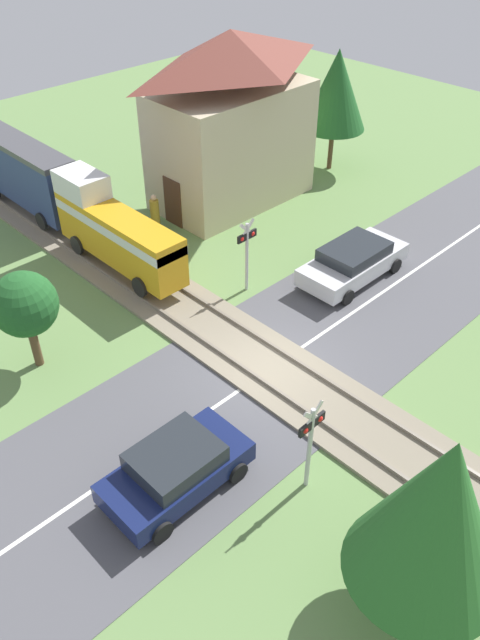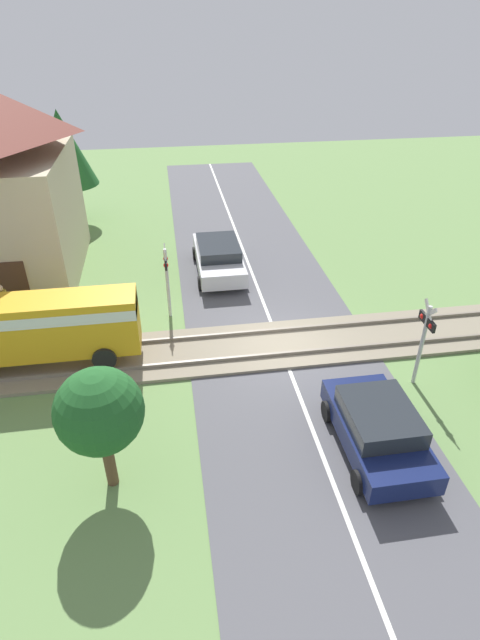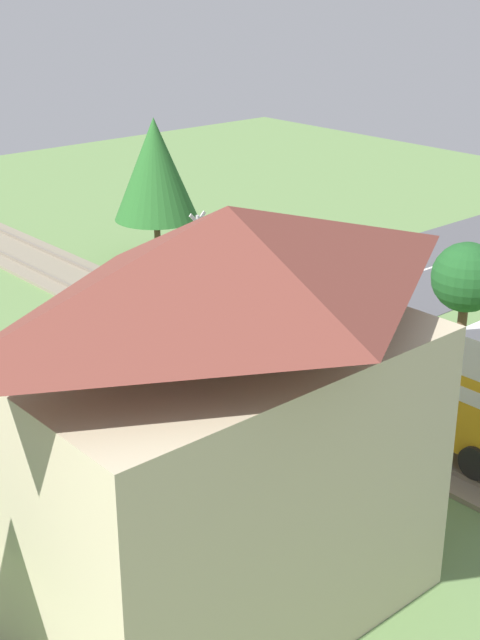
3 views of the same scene
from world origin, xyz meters
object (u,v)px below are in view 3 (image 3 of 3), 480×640
at_px(crossing_signal_west_approach, 198,241).
at_px(pedestrian_by_station, 398,493).
at_px(crossing_signal_east_approach, 223,347).
at_px(station_building, 229,432).
at_px(car_near_crossing, 295,273).
at_px(car_far_side, 58,397).

bearing_deg(crossing_signal_west_approach, pedestrian_by_station, 67.34).
height_order(crossing_signal_west_approach, crossing_signal_east_approach, same).
xyz_separation_m(crossing_signal_east_approach, station_building, (4.73, 5.76, 1.75)).
distance_m(crossing_signal_west_approach, pedestrian_by_station, 14.58).
relative_size(car_near_crossing, crossing_signal_east_approach, 1.34).
distance_m(car_far_side, crossing_signal_west_approach, 10.09).
bearing_deg(pedestrian_by_station, car_near_crossing, -125.88).
bearing_deg(pedestrian_by_station, crossing_signal_east_approach, -94.07).
xyz_separation_m(car_far_side, crossing_signal_west_approach, (-8.60, -5.15, 1.10)).
bearing_deg(crossing_signal_east_approach, pedestrian_by_station, 85.93).
bearing_deg(car_near_crossing, car_far_side, 14.60).
xyz_separation_m(car_far_side, station_building, (1.30, 8.03, 2.85)).
relative_size(crossing_signal_east_approach, pedestrian_by_station, 1.81).
bearing_deg(car_near_crossing, pedestrian_by_station, 54.12).
bearing_deg(station_building, crossing_signal_west_approach, -126.92).
height_order(crossing_signal_west_approach, pedestrian_by_station, crossing_signal_west_approach).
bearing_deg(station_building, car_far_side, -99.21).
height_order(car_far_side, crossing_signal_west_approach, crossing_signal_west_approach).
height_order(car_far_side, pedestrian_by_station, pedestrian_by_station).
relative_size(car_far_side, crossing_signal_west_approach, 1.59).
xyz_separation_m(car_near_crossing, station_building, (12.36, 10.91, 2.86)).
xyz_separation_m(station_building, pedestrian_by_station, (-4.31, 0.23, -2.88)).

